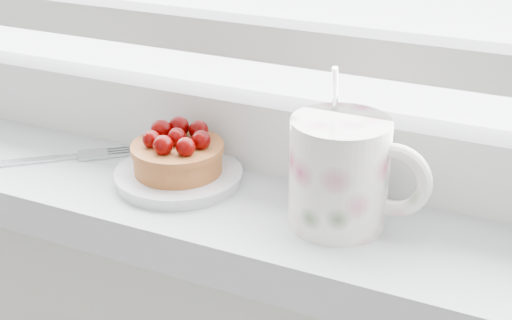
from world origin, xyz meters
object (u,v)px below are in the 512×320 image
Objects in this scene: raspberry_tart at (178,152)px; floral_mug at (343,171)px; fork at (42,160)px; saucer at (179,176)px.

floral_mug is at bearing -2.83° from raspberry_tart.
raspberry_tart is at bearing 177.17° from floral_mug.
saucer is at bearing 7.46° from fork.
saucer is at bearing -70.43° from raspberry_tart.
raspberry_tart reaches higher than fork.
floral_mug is 0.32m from fork.
fork is (-0.15, -0.02, -0.00)m from saucer.
raspberry_tart is (-0.00, 0.00, 0.03)m from saucer.
fork is at bearing -177.85° from floral_mug.
saucer is 0.15m from fork.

